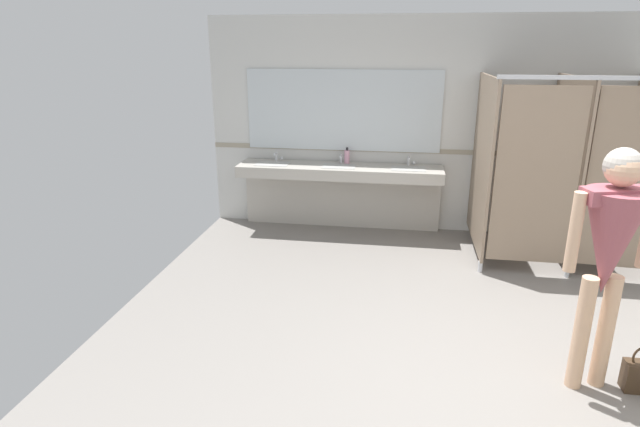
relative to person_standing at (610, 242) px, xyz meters
The scene contains 8 objects.
ground_plane 1.24m from the person_standing, behind, with size 6.93×6.91×0.10m, color gray.
wall_back 3.33m from the person_standing, 97.60° to the left, with size 6.93×0.12×2.70m, color silver.
wall_back_tile_band 3.26m from the person_standing, 97.75° to the left, with size 6.93×0.01×0.06m, color #9E937F.
vanity_counter 3.75m from the person_standing, 125.55° to the left, with size 2.59×0.54×0.99m.
mirror_panel 3.90m from the person_standing, 123.91° to the left, with size 2.49×0.02×1.02m, color silver.
bathroom_stalls 2.38m from the person_standing, 80.43° to the left, with size 1.83×1.37×2.07m.
person_standing is the anchor object (origin of this frame).
soap_dispenser 3.74m from the person_standing, 123.94° to the left, with size 0.07×0.07×0.21m.
Camera 1 is at (-0.95, -3.54, 2.35)m, focal length 29.18 mm.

